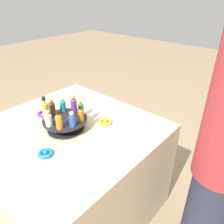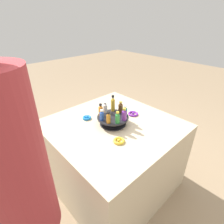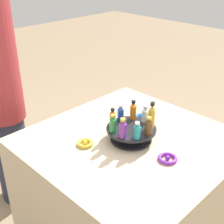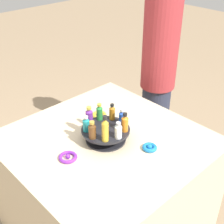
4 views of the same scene
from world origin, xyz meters
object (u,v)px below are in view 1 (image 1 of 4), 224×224
Objects in this scene: bottle_green at (81,108)px; ribbon_bow_blue at (45,153)px; bottle_orange at (59,121)px; bottle_teal at (63,105)px; bottle_gold at (45,110)px; bottle_purple at (74,104)px; ribbon_bow_gold at (105,122)px; display_stand at (65,123)px; bottle_blue at (72,120)px; bottle_amber at (81,114)px; ribbon_bow_purple at (44,113)px; bottle_clear at (48,119)px; bottle_brown at (52,107)px.

bottle_green is 1.26× the size of ribbon_bow_blue.
bottle_orange is 1.39× the size of ribbon_bow_blue.
bottle_teal is (0.15, -0.14, -0.01)m from bottle_orange.
bottle_purple is at bearing -103.06° from bottle_gold.
ribbon_bow_gold is at bearing -146.53° from bottle_purple.
display_stand is 0.26m from ribbon_bow_blue.
bottle_amber reaches higher than bottle_blue.
display_stand is 0.14m from bottle_purple.
bottle_gold is at bearing 153.47° from ribbon_bow_purple.
ribbon_bow_gold is (-0.04, -0.17, -0.11)m from bottle_amber.
bottle_clear is 0.19m from bottle_amber.
bottle_teal is at bearing -103.06° from bottle_brown.
bottle_brown is (0.21, -0.01, 0.00)m from bottle_blue.
bottle_blue is 0.38m from ribbon_bow_purple.
ribbon_bow_blue is (-0.01, 0.20, -0.11)m from bottle_blue.
bottle_green is 1.00× the size of bottle_brown.
ribbon_bow_purple is (0.35, 0.04, -0.11)m from bottle_amber.
bottle_green is at bearing -123.06° from bottle_gold.
ribbon_bow_blue is at bearing 141.73° from bottle_gold.
bottle_blue is 0.21m from bottle_teal.
bottle_teal is (0.06, 0.04, -0.01)m from bottle_purple.
bottle_green is 0.19m from ribbon_bow_gold.
bottle_green is 1.15× the size of ribbon_bow_gold.
bottle_amber is at bearing -83.06° from bottle_blue.
bottle_blue is 0.19m from bottle_purple.
ribbon_bow_gold is (-0.03, -0.24, -0.11)m from bottle_blue.
bottle_brown is 1.04× the size of ribbon_bow_purple.
ribbon_bow_gold is (-0.17, -0.11, -0.12)m from bottle_purple.
bottle_clear is 1.08× the size of ribbon_bow_gold.
display_stand reaches higher than ribbon_bow_blue.
bottle_orange is 0.14m from bottle_amber.
bottle_brown reaches higher than bottle_clear.
bottle_gold is 1.88× the size of ribbon_bow_blue.
bottle_gold reaches higher than bottle_clear.
display_stand is 0.15m from bottle_gold.
bottle_gold reaches higher than bottle_amber.
bottle_amber is at bearing 75.32° from ribbon_bow_gold.
bottle_purple is 0.27m from ribbon_bow_purple.
bottle_green is 0.33m from ribbon_bow_purple.
bottle_orange reaches higher than bottle_clear.
bottle_orange is at bearing 156.94° from bottle_brown.
bottle_purple is 1.17× the size of bottle_teal.
ribbon_bow_gold is at bearing -129.82° from bottle_green.
bottle_gold is at bearing 96.94° from bottle_teal.
bottle_clear is (0.01, 0.11, 0.08)m from display_stand.
bottle_green is at bearing 176.94° from bottle_purple.
bottle_blue is at bearing -143.06° from bottle_clear.
bottle_amber is 0.98× the size of bottle_green.
bottle_clear is 0.37m from ribbon_bow_gold.
bottle_teal is 0.92× the size of bottle_brown.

